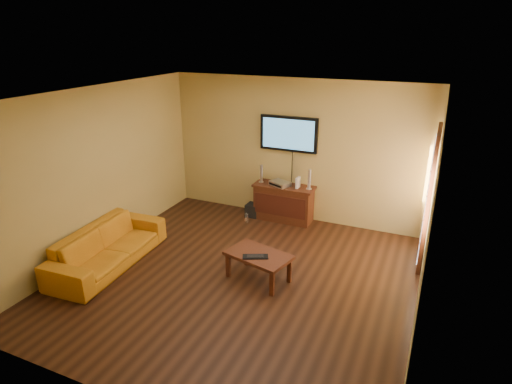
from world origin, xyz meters
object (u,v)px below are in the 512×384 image
Objects in this scene: coffee_table at (259,257)px; game_console at (298,183)px; sofa at (107,241)px; keyboard at (255,257)px; speaker_left at (261,174)px; media_console at (284,203)px; bottle at (247,218)px; av_receiver at (280,184)px; subwoofer at (253,210)px; television at (289,134)px; speaker_right at (309,180)px.

game_console is (-0.13, 2.15, 0.45)m from coffee_table.
sofa reaches higher than keyboard.
speaker_left reaches higher than keyboard.
keyboard reaches higher than coffee_table.
media_console is 0.56× the size of sofa.
coffee_table is 5.20× the size of bottle.
av_receiver is 0.83m from subwoofer.
bottle is at bearing 119.94° from coffee_table.
media_console is 3.33m from sofa.
television reaches higher than media_console.
coffee_table is 2.22m from av_receiver.
sofa is 3.67m from speaker_right.
game_console is at bearing 93.11° from keyboard.
subwoofer is at bearing 116.11° from coffee_table.
television is 0.95m from speaker_right.
keyboard is (1.01, -1.86, 0.34)m from bottle.
av_receiver is 2.31m from keyboard.
game_console is at bearing -175.64° from speaker_right.
speaker_left is at bearing 72.67° from bottle.
speaker_right is at bearing 87.74° from keyboard.
media_console is at bearing -0.62° from speaker_left.
speaker_left is 1.77× the size of bottle.
game_console is 1.21m from bottle.
coffee_table is at bearing -92.29° from speaker_right.
media_console is at bearing 100.07° from keyboard.
speaker_left is (1.47, 2.71, 0.46)m from sofa.
game_console is 0.82× the size of subwoofer.
keyboard is (0.47, -2.24, -0.32)m from av_receiver.
coffee_table is 0.13m from keyboard.
speaker_left is 1.39× the size of subwoofer.
av_receiver reaches higher than subwoofer.
television reaches higher than av_receiver.
subwoofer is at bearing -156.51° from television.
television is at bearing 96.51° from av_receiver.
coffee_table is 2.33m from subwoofer.
av_receiver reaches higher than bottle.
television is 0.93m from game_console.
speaker_left is (-0.48, 0.01, 0.51)m from media_console.
bottle is 0.51× the size of keyboard.
media_console is 3.18× the size of av_receiver.
speaker_left is at bearing 179.93° from speaker_right.
av_receiver is at bearing -154.99° from media_console.
bottle is (0.01, -0.33, -0.03)m from subwoofer.
speaker_right is at bearing 27.85° from av_receiver.
speaker_right is at bearing -45.63° from sofa.
game_console is 1.04× the size of bottle.
av_receiver is (-0.56, -0.04, -0.14)m from speaker_right.
sofa is at bearing -125.69° from media_console.
coffee_table is at bearing -79.35° from media_console.
game_console is at bearing -35.13° from television.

